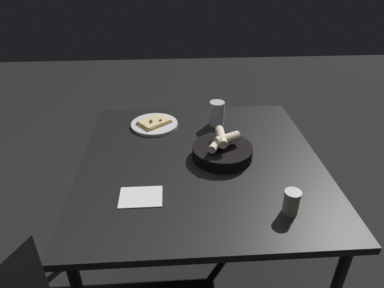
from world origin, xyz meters
TOP-DOWN VIEW (x-y plane):
  - ground at (0.00, 0.00)m, footprint 8.00×8.00m
  - dining_table at (0.00, 0.00)m, footprint 1.04×1.07m
  - pizza_plate at (-0.21, 0.33)m, footprint 0.24×0.24m
  - bread_basket at (0.10, 0.01)m, footprint 0.27×0.27m
  - beer_glass at (0.11, 0.32)m, footprint 0.08×0.08m
  - pepper_shaker at (0.28, -0.36)m, footprint 0.06×0.06m
  - napkin at (-0.25, -0.24)m, footprint 0.16×0.12m

SIDE VIEW (x-z plane):
  - ground at x=0.00m, z-range 0.00..0.00m
  - dining_table at x=0.00m, z-range 0.32..1.08m
  - napkin at x=-0.25m, z-range 0.76..0.76m
  - pizza_plate at x=-0.21m, z-range 0.75..0.79m
  - bread_basket at x=0.10m, z-range 0.74..0.85m
  - pepper_shaker at x=0.28m, z-range 0.75..0.84m
  - beer_glass at x=0.11m, z-range 0.75..0.88m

